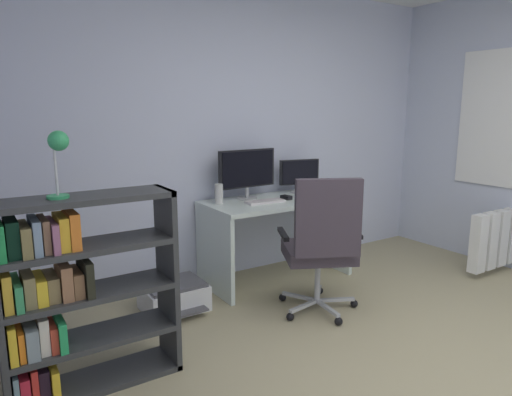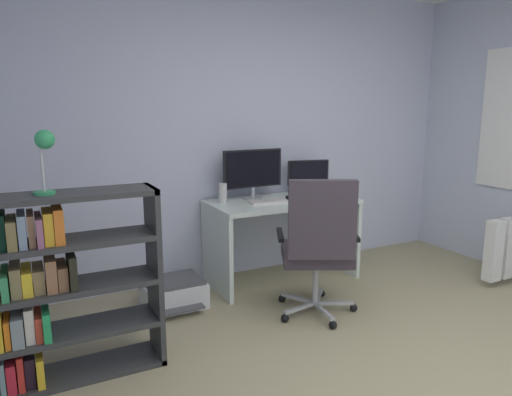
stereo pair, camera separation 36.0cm
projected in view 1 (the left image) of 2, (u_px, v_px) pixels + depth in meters
The scene contains 12 objects.
wall_back at pixel (237, 132), 4.23m from camera, with size 4.51×0.10×2.65m, color silver.
desk at pixel (277, 222), 4.14m from camera, with size 1.31×0.65×0.74m.
monitor_main at pixel (247, 170), 4.07m from camera, with size 0.57×0.18×0.44m.
monitor_secondary at pixel (299, 174), 4.40m from camera, with size 0.40×0.18×0.32m.
keyboard at pixel (265, 201), 3.96m from camera, with size 0.34×0.13×0.02m, color silver.
computer_mouse at pixel (286, 197), 4.10m from camera, with size 0.06×0.10×0.03m, color black.
desktop_speaker at pixel (219, 194), 3.90m from camera, with size 0.07×0.07×0.17m, color silver.
office_chair at pixel (322, 242), 3.38m from camera, with size 0.67×0.68×1.07m.
bookshelf at pixel (70, 296), 2.46m from camera, with size 0.93×0.29×1.09m.
desk_lamp at pixel (58, 150), 2.31m from camera, with size 0.13×0.11×0.34m.
printer at pixel (174, 296), 3.57m from camera, with size 0.47×0.46×0.22m.
radiator at pixel (505, 237), 4.41m from camera, with size 1.01×0.10×0.54m.
Camera 1 is at (-2.16, -1.20, 1.55)m, focal length 32.23 mm.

